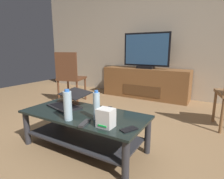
% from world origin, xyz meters
% --- Properties ---
extents(ground_plane, '(7.68, 7.68, 0.00)m').
position_xyz_m(ground_plane, '(0.00, 0.00, 0.00)').
color(ground_plane, olive).
extents(back_wall, '(6.40, 0.12, 2.80)m').
position_xyz_m(back_wall, '(0.00, 2.56, 1.40)').
color(back_wall, '#B2A38C').
rests_on(back_wall, ground).
extents(coffee_table, '(1.28, 0.58, 0.38)m').
position_xyz_m(coffee_table, '(-0.06, -0.05, 0.26)').
color(coffee_table, black).
rests_on(coffee_table, ground).
extents(media_cabinet, '(1.78, 0.47, 0.62)m').
position_xyz_m(media_cabinet, '(-0.26, 2.24, 0.31)').
color(media_cabinet, brown).
rests_on(media_cabinet, ground).
extents(television, '(0.96, 0.20, 0.72)m').
position_xyz_m(television, '(-0.26, 2.22, 0.96)').
color(television, black).
rests_on(television, media_cabinet).
extents(side_chair, '(0.54, 0.54, 0.95)m').
position_xyz_m(side_chair, '(-1.35, 1.13, 0.53)').
color(side_chair, '#59331E').
rests_on(side_chair, ground).
extents(laptop, '(0.46, 0.47, 0.16)m').
position_xyz_m(laptop, '(-0.34, 0.05, 0.44)').
color(laptop, black).
rests_on(laptop, coffee_table).
extents(router_box, '(0.13, 0.11, 0.16)m').
position_xyz_m(router_box, '(0.31, -0.22, 0.46)').
color(router_box, white).
rests_on(router_box, coffee_table).
extents(water_bottle_near, '(0.08, 0.08, 0.28)m').
position_xyz_m(water_bottle_near, '(-0.06, -0.26, 0.52)').
color(water_bottle_near, silver).
rests_on(water_bottle_near, coffee_table).
extents(water_bottle_far, '(0.06, 0.06, 0.27)m').
position_xyz_m(water_bottle_far, '(0.15, -0.12, 0.51)').
color(water_bottle_far, silver).
rests_on(water_bottle_far, coffee_table).
extents(cell_phone, '(0.12, 0.16, 0.01)m').
position_xyz_m(cell_phone, '(0.50, -0.18, 0.39)').
color(cell_phone, black).
rests_on(cell_phone, coffee_table).
extents(tv_remote, '(0.08, 0.17, 0.02)m').
position_xyz_m(tv_remote, '(0.13, -0.27, 0.39)').
color(tv_remote, '#2D2D30').
rests_on(tv_remote, coffee_table).
extents(soundbar_remote, '(0.06, 0.16, 0.02)m').
position_xyz_m(soundbar_remote, '(0.10, 0.14, 0.39)').
color(soundbar_remote, black).
rests_on(soundbar_remote, coffee_table).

